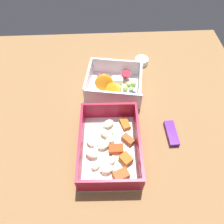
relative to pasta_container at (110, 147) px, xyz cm
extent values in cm
cube|color=brown|center=(-8.49, 1.40, -2.84)|extent=(80.00, 80.00, 2.00)
cube|color=white|center=(-0.15, -0.07, -1.54)|extent=(20.14, 14.37, 0.60)
cube|color=maroon|center=(-9.69, 0.24, 1.42)|extent=(1.05, 13.75, 5.33)
cube|color=maroon|center=(9.40, -0.39, 1.42)|extent=(1.05, 13.75, 5.33)
cube|color=maroon|center=(0.07, 6.49, 1.42)|extent=(18.51, 1.20, 5.33)
cube|color=maroon|center=(-0.36, -6.64, 1.42)|extent=(18.51, 1.20, 5.33)
ellipsoid|color=beige|center=(-2.14, 0.16, -0.48)|extent=(1.61, 2.23, 1.09)
ellipsoid|color=beige|center=(3.01, 0.36, -0.48)|extent=(2.65, 2.40, 1.09)
ellipsoid|color=beige|center=(-4.01, -1.05, -0.28)|extent=(3.34, 3.16, 1.37)
ellipsoid|color=beige|center=(5.25, -0.93, -0.21)|extent=(2.44, 3.21, 1.48)
ellipsoid|color=beige|center=(-1.64, -4.54, -0.44)|extent=(2.74, 2.75, 1.14)
ellipsoid|color=beige|center=(-6.67, -0.14, -0.21)|extent=(3.40, 3.61, 1.48)
ellipsoid|color=beige|center=(-0.68, -1.51, -0.23)|extent=(3.06, 3.49, 1.45)
ellipsoid|color=beige|center=(1.45, -4.22, -0.20)|extent=(3.01, 3.54, 1.50)
ellipsoid|color=beige|center=(4.21, -3.35, -0.42)|extent=(2.68, 2.87, 1.17)
ellipsoid|color=beige|center=(7.40, -3.19, -0.49)|extent=(2.44, 2.63, 1.08)
cube|color=#AD5B1E|center=(3.04, 3.48, -0.38)|extent=(3.48, 3.38, 1.74)
cube|color=#AD5B1E|center=(-6.76, 4.12, -0.67)|extent=(3.71, 2.78, 1.15)
cube|color=brown|center=(6.64, 2.09, -0.48)|extent=(3.33, 3.92, 1.52)
cube|color=brown|center=(-2.04, 4.44, -0.52)|extent=(3.44, 3.35, 1.44)
cube|color=red|center=(0.27, 1.74, -0.56)|extent=(2.19, 3.46, 1.36)
cube|color=#387A33|center=(-1.13, -2.99, -1.14)|extent=(0.60, 0.40, 0.20)
cube|color=#387A33|center=(-4.30, 0.77, -1.14)|extent=(0.60, 0.40, 0.20)
cube|color=#387A33|center=(5.58, 0.55, -1.14)|extent=(0.60, 0.40, 0.20)
cube|color=#387A33|center=(1.35, 0.20, -1.14)|extent=(0.60, 0.40, 0.20)
cube|color=white|center=(-19.98, 2.03, -1.54)|extent=(15.75, 17.24, 0.60)
cube|color=white|center=(-26.31, 3.09, 1.26)|extent=(3.10, 15.13, 5.02)
cube|color=white|center=(-13.66, 0.98, 1.26)|extent=(3.10, 15.13, 5.02)
cube|color=white|center=(-18.78, 9.25, 1.26)|extent=(12.16, 2.60, 5.02)
cube|color=white|center=(-21.19, -5.19, 1.26)|extent=(12.16, 2.60, 5.02)
ellipsoid|color=orange|center=(-19.43, -0.80, 1.50)|extent=(3.30, 5.23, 5.29)
ellipsoid|color=orange|center=(-16.16, 1.75, 1.25)|extent=(6.79, 6.69, 4.78)
cube|color=#F4EACC|center=(-22.15, 3.27, -0.34)|extent=(2.30, 3.04, 1.80)
cube|color=red|center=(-23.34, -1.21, -0.47)|extent=(3.24, 3.13, 1.56)
sphere|color=#9ECC60|center=(-20.55, 6.25, -0.50)|extent=(1.48, 1.48, 1.48)
sphere|color=#9ECC60|center=(-18.93, 5.29, -0.47)|extent=(1.55, 1.55, 1.55)
sphere|color=#9ECC60|center=(-20.54, 7.82, -0.43)|extent=(1.64, 1.64, 1.64)
sphere|color=#9ECC60|center=(-18.92, 3.30, -0.26)|extent=(1.96, 1.96, 1.96)
sphere|color=#9ECC60|center=(-18.58, 6.96, -0.53)|extent=(1.43, 1.43, 1.43)
cone|color=red|center=(-23.39, 5.79, -0.10)|extent=(2.85, 2.85, 2.28)
sphere|color=navy|center=(-16.12, 6.36, -0.68)|extent=(1.14, 1.14, 1.14)
sphere|color=navy|center=(-15.60, 4.80, -0.74)|extent=(1.02, 1.02, 1.02)
sphere|color=navy|center=(-17.13, 7.64, -0.70)|extent=(1.09, 1.09, 1.09)
cube|color=#51197A|center=(-3.70, 15.53, -1.24)|extent=(7.07, 2.60, 1.20)
cylinder|color=white|center=(-30.92, 11.59, -0.89)|extent=(4.20, 4.20, 1.90)
camera|label=1|loc=(24.26, -0.77, 45.79)|focal=35.26mm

